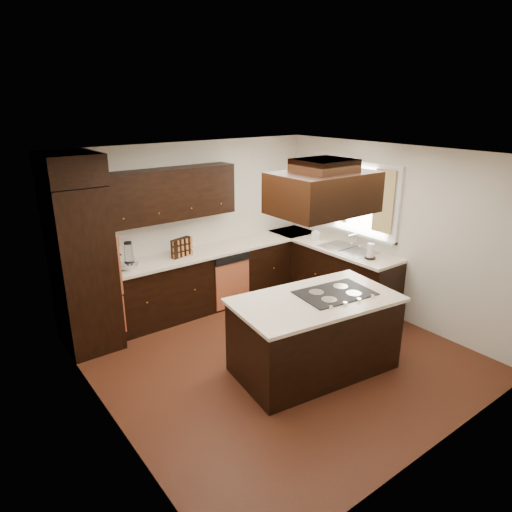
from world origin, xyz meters
The scene contains 30 objects.
floor centered at (0.00, 0.00, -0.01)m, with size 4.20×4.20×0.02m, color brown.
ceiling centered at (0.00, 0.00, 2.51)m, with size 4.20×4.20×0.02m, color white.
wall_back centered at (0.00, 2.11, 1.25)m, with size 4.20×0.02×2.50m, color beige.
wall_front centered at (0.00, -2.11, 1.25)m, with size 4.20×0.02×2.50m, color beige.
wall_left centered at (-2.11, 0.00, 1.25)m, with size 0.02×4.20×2.50m, color beige.
wall_right centered at (2.11, 0.00, 1.25)m, with size 0.02×4.20×2.50m, color beige.
oven_column centered at (-1.78, 1.71, 1.06)m, with size 0.65×0.75×2.12m, color black.
wall_oven_face centered at (-1.43, 1.71, 1.12)m, with size 0.05×0.62×0.78m, color #C8643D.
base_cabinets_back centered at (0.03, 1.80, 0.44)m, with size 2.93×0.60×0.88m, color black.
base_cabinets_right centered at (1.80, 0.90, 0.44)m, with size 0.60×2.40×0.88m, color black.
countertop_back centered at (0.03, 1.79, 0.90)m, with size 2.93×0.63×0.04m, color #EFDEC5.
countertop_right centered at (1.79, 0.90, 0.90)m, with size 0.63×2.40×0.04m, color #EFDEC5.
upper_cabinets centered at (-0.43, 1.93, 1.81)m, with size 2.00×0.34×0.72m, color black.
dishwasher_front centered at (0.33, 1.50, 0.40)m, with size 0.60×0.05×0.72m, color #C8643D.
window_frame centered at (2.07, 0.55, 1.65)m, with size 0.06×1.32×1.12m, color white.
window_pane centered at (2.10, 0.55, 1.65)m, with size 0.00×1.20×1.00m, color white.
curtain_left centered at (2.01, 0.13, 1.70)m, with size 0.02×0.34×0.90m, color beige.
curtain_right centered at (2.01, 0.97, 1.70)m, with size 0.02×0.34×0.90m, color beige.
sink_rim centered at (1.80, 0.55, 0.92)m, with size 0.52×0.84×0.01m, color silver.
island centered at (0.15, -0.46, 0.44)m, with size 1.83×1.00×0.88m, color black.
island_top centered at (0.15, -0.46, 0.90)m, with size 1.89×1.06×0.04m, color #EFDEC5.
cooktop centered at (0.43, -0.50, 0.93)m, with size 0.86×0.58×0.01m, color black.
range_hood centered at (0.10, -0.55, 2.16)m, with size 1.05×0.72×0.42m, color black.
hood_duct centered at (0.10, -0.55, 2.44)m, with size 0.55×0.50×0.13m, color black.
blender_base centered at (-1.17, 1.70, 0.97)m, with size 0.15×0.15×0.10m, color silver.
blender_pitcher centered at (-1.17, 1.70, 1.15)m, with size 0.13×0.13×0.26m, color silver.
spice_rack centered at (-0.37, 1.77, 1.06)m, with size 0.33×0.08×0.27m, color black.
mixing_bowl centered at (-1.17, 1.74, 0.95)m, with size 0.28×0.28×0.07m, color white.
soap_bottle centered at (1.74, 1.18, 1.03)m, with size 0.10×0.10×0.22m, color white.
paper_towel centered at (1.73, 0.07, 1.03)m, with size 0.10×0.10×0.22m, color white.
Camera 1 is at (-3.25, -3.85, 3.07)m, focal length 32.00 mm.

